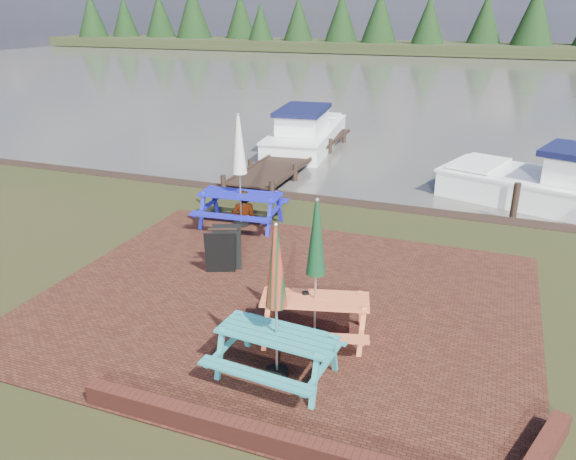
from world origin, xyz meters
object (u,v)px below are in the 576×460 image
(picnic_table_red, at_px, (315,292))
(jetty, at_px, (296,154))
(picnic_table_blue, at_px, (240,188))
(boat_jetty, at_px, (306,134))
(person, at_px, (243,191))
(picnic_table_teal, at_px, (277,326))
(chalkboard, at_px, (223,250))

(picnic_table_red, relative_size, jetty, 0.27)
(picnic_table_blue, xyz_separation_m, boat_jetty, (-1.50, 9.35, -0.62))
(boat_jetty, distance_m, person, 9.32)
(picnic_table_teal, xyz_separation_m, jetty, (-4.22, 12.43, -0.74))
(jetty, relative_size, boat_jetty, 1.36)
(jetty, bearing_deg, picnic_table_teal, -71.26)
(picnic_table_teal, bearing_deg, person, 123.86)
(picnic_table_teal, distance_m, jetty, 13.15)
(picnic_table_red, distance_m, boat_jetty, 14.46)
(picnic_table_blue, height_order, person, picnic_table_blue)
(picnic_table_teal, distance_m, boat_jetty, 15.52)
(chalkboard, relative_size, jetty, 0.11)
(picnic_table_teal, relative_size, jetty, 0.27)
(picnic_table_red, xyz_separation_m, jetty, (-4.42, 11.25, -0.74))
(person, bearing_deg, jetty, -102.29)
(boat_jetty, bearing_deg, picnic_table_red, -76.76)
(picnic_table_red, xyz_separation_m, chalkboard, (-2.55, 1.73, -0.35))
(jetty, bearing_deg, boat_jetty, 100.25)
(picnic_table_blue, xyz_separation_m, person, (0.01, 0.16, -0.12))
(picnic_table_blue, distance_m, boat_jetty, 9.48)
(picnic_table_teal, height_order, chalkboard, picnic_table_teal)
(chalkboard, relative_size, boat_jetty, 0.14)
(picnic_table_blue, bearing_deg, jetty, 93.77)
(picnic_table_blue, bearing_deg, picnic_table_red, -56.91)
(picnic_table_blue, relative_size, boat_jetty, 0.42)
(boat_jetty, bearing_deg, picnic_table_blue, -87.22)
(picnic_table_red, bearing_deg, person, 112.60)
(picnic_table_red, xyz_separation_m, boat_jetty, (-4.85, 13.62, -0.49))
(picnic_table_teal, bearing_deg, boat_jetty, 112.11)
(picnic_table_red, bearing_deg, chalkboard, 131.43)
(person, bearing_deg, picnic_table_red, 105.68)
(jetty, bearing_deg, person, -80.99)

